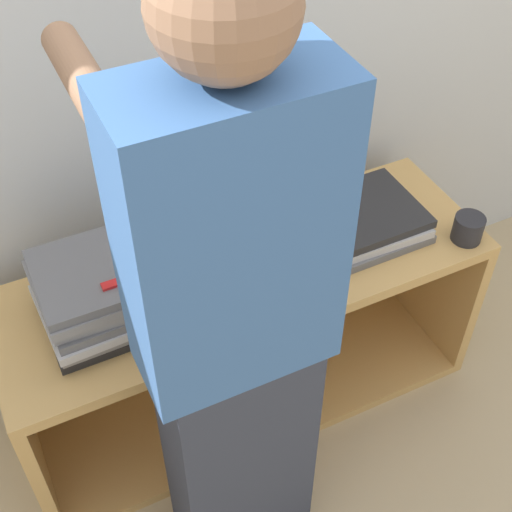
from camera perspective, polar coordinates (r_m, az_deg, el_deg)
ground_plane at (r=2.37m, az=1.84°, el=-15.16°), size 12.00×12.00×0.00m
wall_back at (r=1.93m, az=-5.70°, el=18.33°), size 8.00×0.05×2.40m
cart at (r=2.28m, az=-1.47°, el=-5.40°), size 1.44×0.48×0.60m
laptop_open at (r=2.02m, az=-1.65°, el=1.13°), size 0.35×0.37×0.28m
laptop_stack_left at (r=1.88m, az=-11.61°, el=-2.74°), size 0.38×0.30×0.18m
laptop_stack_right at (r=2.13m, az=8.27°, el=2.77°), size 0.36×0.29×0.08m
person at (r=1.51m, az=-1.81°, el=-6.71°), size 0.40×0.53×1.72m
mug at (r=2.18m, az=16.60°, el=2.13°), size 0.09×0.09×0.08m
inventory_tag at (r=1.76m, az=-11.32°, el=-2.18°), size 0.06×0.02×0.01m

